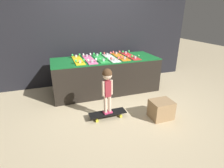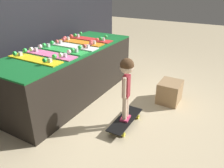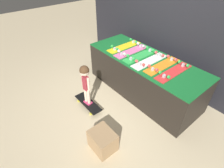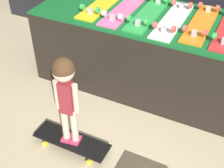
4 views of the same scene
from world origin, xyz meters
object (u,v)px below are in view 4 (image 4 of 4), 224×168
Objects in this scene: skateboard_green_on_rack at (149,13)px; skateboard_pink_on_rack at (124,9)px; skateboard_yellow_on_rack at (103,3)px; skateboard_white_on_rack at (173,19)px; skateboard_orange_on_rack at (201,23)px; skateboard_on_floor at (72,141)px; child at (65,87)px.

skateboard_pink_on_rack is at bearing -178.39° from skateboard_green_on_rack.
skateboard_green_on_rack is (0.24, 0.01, 0.00)m from skateboard_pink_on_rack.
skateboard_yellow_on_rack is 1.00× the size of skateboard_white_on_rack.
skateboard_yellow_on_rack is at bearing 176.62° from skateboard_white_on_rack.
skateboard_on_floor is at bearing -120.49° from skateboard_orange_on_rack.
skateboard_pink_on_rack is (0.24, -0.03, 0.00)m from skateboard_yellow_on_rack.
skateboard_yellow_on_rack reaches higher than skateboard_on_floor.
skateboard_green_on_rack is at bearing -176.68° from skateboard_orange_on_rack.
skateboard_on_floor is (-0.44, -1.12, -0.72)m from skateboard_white_on_rack.
skateboard_yellow_on_rack is 1.21× the size of skateboard_on_floor.
skateboard_pink_on_rack is 0.49m from skateboard_white_on_rack.
skateboard_yellow_on_rack is 1.40m from skateboard_on_floor.
skateboard_orange_on_rack is 0.98× the size of child.
child is (0.00, -0.00, 0.59)m from skateboard_on_floor.
skateboard_orange_on_rack is 1.21× the size of skateboard_on_floor.
skateboard_yellow_on_rack is 1.20m from child.
skateboard_white_on_rack is at bearing -4.83° from skateboard_green_on_rack.
skateboard_on_floor is 0.81× the size of child.
skateboard_pink_on_rack is 1.00× the size of skateboard_white_on_rack.
skateboard_green_on_rack is (0.49, -0.02, 0.00)m from skateboard_yellow_on_rack.
child is (-0.20, -1.14, -0.13)m from skateboard_green_on_rack.
skateboard_yellow_on_rack and skateboard_pink_on_rack have the same top height.
child is at bearing -90.00° from skateboard_on_floor.
skateboard_orange_on_rack is at bearing 2.75° from skateboard_pink_on_rack.
skateboard_white_on_rack and skateboard_orange_on_rack have the same top height.
skateboard_white_on_rack is 0.98× the size of child.
skateboard_pink_on_rack and skateboard_white_on_rack have the same top height.
child is (-0.44, -1.12, -0.13)m from skateboard_white_on_rack.
skateboard_green_on_rack is at bearing 175.17° from skateboard_white_on_rack.
skateboard_white_on_rack is (0.24, -0.02, 0.00)m from skateboard_green_on_rack.
skateboard_white_on_rack is 1.21× the size of skateboard_on_floor.
skateboard_on_floor is at bearing -75.88° from skateboard_yellow_on_rack.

